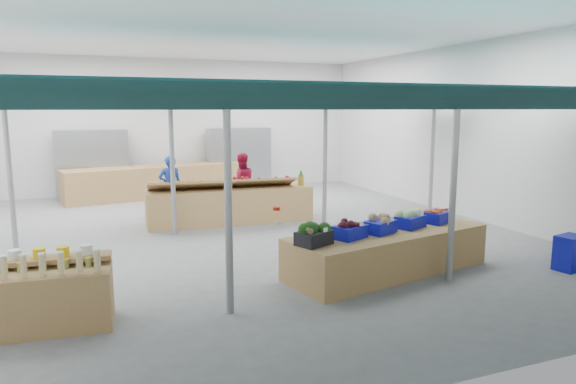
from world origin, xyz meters
The scene contains 23 objects.
floor centered at (0.00, 0.00, 0.00)m, with size 13.00×13.00×0.00m, color slate.
hall centered at (0.00, 1.44, 2.65)m, with size 13.00×13.00×13.00m.
pole_grid centered at (0.75, -1.75, 1.81)m, with size 10.00×4.60×3.00m.
awnings centered at (0.75, -1.75, 2.78)m, with size 9.50×7.08×0.30m.
back_shelving_left centered at (-2.50, 6.00, 1.00)m, with size 2.00×0.50×2.00m, color #B23F33.
back_shelving_right centered at (2.00, 6.00, 1.00)m, with size 2.00×0.50×2.00m, color #B23F33.
bottle_shelf centered at (-3.25, -3.60, 0.40)m, with size 1.69×1.14×1.00m.
veg_counter centered at (1.85, -3.27, 0.34)m, with size 3.50×1.17×0.68m, color olive.
fruit_counter centered at (0.41, 1.24, 0.41)m, with size 3.81×0.91×0.82m, color olive.
far_counter centered at (-0.77, 5.49, 0.47)m, with size 5.23×1.05×0.94m, color olive.
crate_stack centered at (4.71, -4.28, 0.29)m, with size 0.48×0.34×0.58m, color #0F14A5.
vendor_left centered at (-0.79, 2.34, 0.76)m, with size 0.56×0.37×1.53m, color navy.
vendor_right centered at (1.01, 2.34, 0.76)m, with size 0.74×0.58×1.53m, color #A5143A.
crate_broccoli centered at (0.38, -3.59, 0.84)m, with size 0.60×0.52×0.35m.
crate_beets centered at (1.04, -3.44, 0.81)m, with size 0.60×0.52×0.29m.
crate_celeriac centered at (1.66, -3.31, 0.82)m, with size 0.60×0.52×0.31m.
crate_cabbage centered at (2.33, -3.17, 0.84)m, with size 0.60×0.52×0.35m.
crate_carrots centered at (2.99, -3.03, 0.79)m, with size 0.60×0.52×0.29m.
sparrow centered at (0.25, -3.74, 0.93)m, with size 0.12×0.09×0.11m.
pole_ribbon centered at (0.08, -2.83, 1.08)m, with size 0.12×0.12×0.28m.
apple_heap_yellow centered at (-0.50, 1.20, 0.98)m, with size 1.96×0.90×0.27m.
apple_heap_red centered at (1.18, 1.11, 0.98)m, with size 1.57×0.85×0.27m.
pineapple centered at (2.13, 1.06, 1.00)m, with size 0.14×0.14×0.39m.
Camera 1 is at (-2.62, -10.22, 2.65)m, focal length 32.00 mm.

